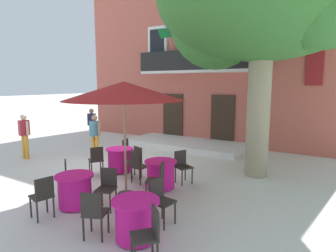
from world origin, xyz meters
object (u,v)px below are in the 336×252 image
(plane_tree, at_px, (261,0))
(cafe_table_far_side, at_px, (136,219))
(cafe_chair_near_tree_0, at_px, (138,165))
(cafe_chair_near_tree_2, at_px, (182,164))
(pedestrian_mid_plaza, at_px, (95,134))
(cafe_table_front, at_px, (120,160))
(cafe_chair_far_side_0, at_px, (94,211))
(cafe_table_near_tree, at_px, (161,174))
(pedestrian_near_entrance, at_px, (92,124))
(cafe_chair_near_tree_1, at_px, (158,178))
(cafe_chair_middle_1, at_px, (107,186))
(pedestrian_by_tree, at_px, (24,134))
(cafe_chair_far_side_2, at_px, (160,198))
(cafe_chair_middle_2, at_px, (70,175))
(cafe_umbrella, at_px, (124,91))
(cafe_chair_front_2, at_px, (128,150))
(cafe_chair_front_0, at_px, (96,159))
(cafe_chair_front_1, at_px, (135,160))
(cafe_chair_far_side_1, at_px, (149,232))
(cafe_table_middle, at_px, (75,190))
(cafe_chair_middle_0, at_px, (43,195))

(plane_tree, bearing_deg, cafe_table_far_side, -98.82)
(plane_tree, height_order, cafe_chair_near_tree_0, plane_tree)
(cafe_chair_near_tree_2, height_order, pedestrian_mid_plaza, pedestrian_mid_plaza)
(cafe_table_front, distance_m, cafe_chair_far_side_0, 4.04)
(cafe_table_near_tree, relative_size, pedestrian_near_entrance, 0.53)
(cafe_chair_near_tree_1, bearing_deg, cafe_chair_middle_1, -124.17)
(pedestrian_by_tree, bearing_deg, cafe_chair_far_side_2, -12.58)
(plane_tree, bearing_deg, cafe_chair_near_tree_0, -135.40)
(cafe_chair_near_tree_2, bearing_deg, pedestrian_near_entrance, 157.58)
(cafe_chair_middle_2, distance_m, cafe_umbrella, 2.51)
(cafe_chair_near_tree_0, relative_size, cafe_chair_middle_2, 1.00)
(cafe_table_far_side, relative_size, cafe_umbrella, 0.30)
(cafe_chair_front_2, bearing_deg, cafe_chair_middle_1, -58.40)
(cafe_chair_near_tree_0, xyz_separation_m, cafe_chair_near_tree_2, (1.03, 0.71, 0.00))
(cafe_chair_front_0, bearing_deg, cafe_chair_middle_2, -67.77)
(pedestrian_near_entrance, distance_m, pedestrian_mid_plaza, 2.81)
(cafe_chair_front_1, xyz_separation_m, pedestrian_mid_plaza, (-2.73, 1.04, 0.39))
(cafe_chair_middle_2, relative_size, cafe_chair_front_0, 1.00)
(cafe_chair_far_side_1, distance_m, pedestrian_by_tree, 8.14)
(cafe_chair_middle_2, relative_size, cafe_chair_front_1, 1.00)
(cafe_table_middle, relative_size, cafe_chair_far_side_0, 0.95)
(cafe_chair_near_tree_0, distance_m, cafe_chair_front_2, 1.89)
(cafe_table_front, height_order, pedestrian_by_tree, pedestrian_by_tree)
(plane_tree, xyz_separation_m, cafe_table_middle, (-2.81, -4.51, -4.78))
(cafe_chair_front_2, bearing_deg, cafe_table_middle, -70.90)
(cafe_chair_near_tree_0, bearing_deg, cafe_chair_middle_1, -76.09)
(plane_tree, distance_m, cafe_table_front, 6.36)
(cafe_chair_middle_2, distance_m, cafe_chair_far_side_2, 2.72)
(cafe_chair_near_tree_2, height_order, pedestrian_near_entrance, pedestrian_near_entrance)
(cafe_chair_middle_0, bearing_deg, cafe_chair_middle_2, 115.33)
(pedestrian_by_tree, bearing_deg, cafe_table_middle, -21.26)
(cafe_chair_near_tree_0, xyz_separation_m, cafe_chair_far_side_2, (1.82, -1.64, 0.00))
(plane_tree, height_order, pedestrian_mid_plaza, plane_tree)
(plane_tree, height_order, cafe_table_front, plane_tree)
(cafe_umbrella, bearing_deg, cafe_chair_middle_2, -151.09)
(cafe_chair_far_side_1, bearing_deg, cafe_table_front, 136.28)
(cafe_chair_near_tree_0, distance_m, cafe_chair_middle_0, 2.77)
(cafe_umbrella, bearing_deg, plane_tree, 57.04)
(cafe_table_front, xyz_separation_m, pedestrian_mid_plaza, (-1.99, 0.90, 0.53))
(cafe_chair_middle_0, distance_m, cafe_chair_front_2, 4.16)
(cafe_chair_middle_2, bearing_deg, cafe_table_middle, -32.64)
(cafe_chair_far_side_2, bearing_deg, cafe_chair_near_tree_2, 108.46)
(cafe_chair_front_2, xyz_separation_m, cafe_chair_far_side_2, (3.21, -2.91, 0.00))
(cafe_chair_middle_0, relative_size, cafe_table_far_side, 1.05)
(plane_tree, relative_size, cafe_chair_middle_0, 7.92)
(cafe_chair_far_side_0, bearing_deg, cafe_chair_near_tree_1, 90.76)
(cafe_umbrella, distance_m, pedestrian_mid_plaza, 4.54)
(cafe_table_near_tree, xyz_separation_m, cafe_chair_near_tree_0, (-0.75, -0.01, 0.14))
(cafe_umbrella, xyz_separation_m, pedestrian_by_tree, (-5.57, 0.85, -1.66))
(cafe_table_near_tree, xyz_separation_m, cafe_chair_front_1, (-1.18, 0.40, 0.14))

